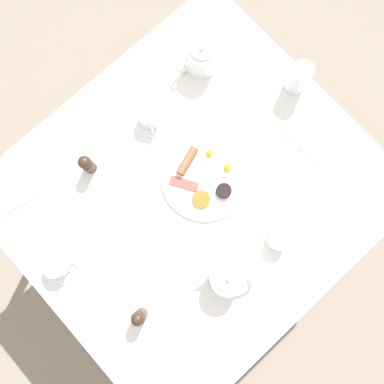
{
  "coord_description": "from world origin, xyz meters",
  "views": [
    {
      "loc": [
        -0.14,
        0.12,
        2.01
      ],
      "look_at": [
        0.0,
        0.0,
        0.78
      ],
      "focal_mm": 35.0,
      "sensor_mm": 36.0,
      "label": 1
    }
  ],
  "objects_px": {
    "teacup_with_saucer_left": "(58,265)",
    "knife_by_plate": "(186,347)",
    "teapot_far": "(227,277)",
    "water_glass_tall": "(299,78)",
    "napkin_folded": "(13,197)",
    "salt_grinder": "(139,317)",
    "teacup_with_saucer_right": "(150,117)",
    "pepper_grinder": "(87,164)",
    "breakfast_plate": "(205,176)",
    "teapot_near": "(201,57)",
    "fork_by_plate": "(301,148)",
    "fork_spare": "(317,211)",
    "spoon_for_tea": "(97,220)",
    "creamer_jug": "(278,240)"
  },
  "relations": [
    {
      "from": "breakfast_plate",
      "to": "teapot_far",
      "type": "xyz_separation_m",
      "value": [
        -0.29,
        0.17,
        0.04
      ]
    },
    {
      "from": "teapot_near",
      "to": "knife_by_plate",
      "type": "relative_size",
      "value": 0.88
    },
    {
      "from": "teapot_far",
      "to": "water_glass_tall",
      "type": "relative_size",
      "value": 1.26
    },
    {
      "from": "water_glass_tall",
      "to": "napkin_folded",
      "type": "height_order",
      "value": "water_glass_tall"
    },
    {
      "from": "breakfast_plate",
      "to": "pepper_grinder",
      "type": "bearing_deg",
      "value": 43.08
    },
    {
      "from": "pepper_grinder",
      "to": "salt_grinder",
      "type": "xyz_separation_m",
      "value": [
        -0.48,
        0.19,
        0.0
      ]
    },
    {
      "from": "teapot_far",
      "to": "fork_spare",
      "type": "xyz_separation_m",
      "value": [
        -0.05,
        -0.37,
        -0.05
      ]
    },
    {
      "from": "fork_by_plate",
      "to": "pepper_grinder",
      "type": "bearing_deg",
      "value": 53.12
    },
    {
      "from": "knife_by_plate",
      "to": "water_glass_tall",
      "type": "bearing_deg",
      "value": -65.7
    },
    {
      "from": "napkin_folded",
      "to": "creamer_jug",
      "type": "bearing_deg",
      "value": -141.7
    },
    {
      "from": "teacup_with_saucer_right",
      "to": "pepper_grinder",
      "type": "distance_m",
      "value": 0.26
    },
    {
      "from": "creamer_jug",
      "to": "knife_by_plate",
      "type": "height_order",
      "value": "creamer_jug"
    },
    {
      "from": "fork_by_plate",
      "to": "fork_spare",
      "type": "xyz_separation_m",
      "value": [
        -0.19,
        0.11,
        -0.0
      ]
    },
    {
      "from": "teapot_far",
      "to": "teacup_with_saucer_left",
      "type": "height_order",
      "value": "teapot_far"
    },
    {
      "from": "knife_by_plate",
      "to": "spoon_for_tea",
      "type": "height_order",
      "value": "same"
    },
    {
      "from": "knife_by_plate",
      "to": "teacup_with_saucer_left",
      "type": "bearing_deg",
      "value": 15.79
    },
    {
      "from": "breakfast_plate",
      "to": "fork_spare",
      "type": "xyz_separation_m",
      "value": [
        -0.34,
        -0.2,
        -0.01
      ]
    },
    {
      "from": "napkin_folded",
      "to": "fork_by_plate",
      "type": "relative_size",
      "value": 0.87
    },
    {
      "from": "fork_by_plate",
      "to": "teacup_with_saucer_left",
      "type": "bearing_deg",
      "value": 73.78
    },
    {
      "from": "creamer_jug",
      "to": "fork_by_plate",
      "type": "height_order",
      "value": "creamer_jug"
    },
    {
      "from": "salt_grinder",
      "to": "napkin_folded",
      "type": "distance_m",
      "value": 0.58
    },
    {
      "from": "salt_grinder",
      "to": "spoon_for_tea",
      "type": "relative_size",
      "value": 0.69
    },
    {
      "from": "fork_by_plate",
      "to": "spoon_for_tea",
      "type": "relative_size",
      "value": 1.23
    },
    {
      "from": "napkin_folded",
      "to": "salt_grinder",
      "type": "bearing_deg",
      "value": -173.33
    },
    {
      "from": "fork_by_plate",
      "to": "teacup_with_saucer_right",
      "type": "bearing_deg",
      "value": 36.72
    },
    {
      "from": "teapot_far",
      "to": "pepper_grinder",
      "type": "xyz_separation_m",
      "value": [
        0.57,
        0.09,
        0.0
      ]
    },
    {
      "from": "teacup_with_saucer_left",
      "to": "knife_by_plate",
      "type": "distance_m",
      "value": 0.48
    },
    {
      "from": "teapot_near",
      "to": "pepper_grinder",
      "type": "xyz_separation_m",
      "value": [
        -0.02,
        0.53,
        0.0
      ]
    },
    {
      "from": "teapot_near",
      "to": "fork_by_plate",
      "type": "xyz_separation_m",
      "value": [
        -0.46,
        -0.05,
        -0.05
      ]
    },
    {
      "from": "teapot_far",
      "to": "salt_grinder",
      "type": "height_order",
      "value": "teapot_far"
    },
    {
      "from": "knife_by_plate",
      "to": "creamer_jug",
      "type": "bearing_deg",
      "value": -83.79
    },
    {
      "from": "teapot_far",
      "to": "teacup_with_saucer_right",
      "type": "xyz_separation_m",
      "value": [
        0.56,
        -0.17,
        -0.02
      ]
    },
    {
      "from": "creamer_jug",
      "to": "pepper_grinder",
      "type": "distance_m",
      "value": 0.67
    },
    {
      "from": "napkin_folded",
      "to": "fork_spare",
      "type": "xyz_separation_m",
      "value": [
        -0.72,
        -0.72,
        -0.0
      ]
    },
    {
      "from": "napkin_folded",
      "to": "pepper_grinder",
      "type": "bearing_deg",
      "value": -111.18
    },
    {
      "from": "creamer_jug",
      "to": "breakfast_plate",
      "type": "bearing_deg",
      "value": 5.17
    },
    {
      "from": "teapot_far",
      "to": "fork_spare",
      "type": "relative_size",
      "value": 0.81
    },
    {
      "from": "teacup_with_saucer_left",
      "to": "pepper_grinder",
      "type": "relative_size",
      "value": 1.28
    },
    {
      "from": "creamer_jug",
      "to": "water_glass_tall",
      "type": "bearing_deg",
      "value": -50.92
    },
    {
      "from": "teapot_far",
      "to": "knife_by_plate",
      "type": "relative_size",
      "value": 0.69
    },
    {
      "from": "napkin_folded",
      "to": "knife_by_plate",
      "type": "distance_m",
      "value": 0.76
    },
    {
      "from": "teapot_near",
      "to": "pepper_grinder",
      "type": "height_order",
      "value": "teapot_near"
    },
    {
      "from": "teacup_with_saucer_right",
      "to": "fork_spare",
      "type": "relative_size",
      "value": 0.7
    },
    {
      "from": "teacup_with_saucer_left",
      "to": "knife_by_plate",
      "type": "relative_size",
      "value": 0.59
    },
    {
      "from": "salt_grinder",
      "to": "napkin_folded",
      "type": "height_order",
      "value": "salt_grinder"
    },
    {
      "from": "teacup_with_saucer_left",
      "to": "fork_by_plate",
      "type": "distance_m",
      "value": 0.9
    },
    {
      "from": "pepper_grinder",
      "to": "teacup_with_saucer_left",
      "type": "bearing_deg",
      "value": 122.71
    },
    {
      "from": "teapot_near",
      "to": "creamer_jug",
      "type": "relative_size",
      "value": 2.16
    },
    {
      "from": "teapot_far",
      "to": "pepper_grinder",
      "type": "bearing_deg",
      "value": -36.41
    },
    {
      "from": "knife_by_plate",
      "to": "teapot_far",
      "type": "bearing_deg",
      "value": -72.8
    }
  ]
}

